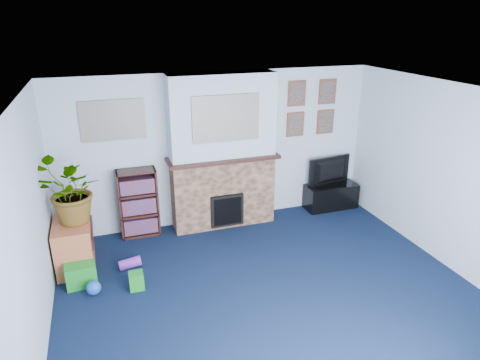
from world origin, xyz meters
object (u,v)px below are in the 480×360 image
object	(u,v)px
television	(332,171)
tv_stand	(331,196)
sideboard	(74,242)
bookshelf	(139,204)

from	to	relation	value
television	tv_stand	bearing A→B (deg)	81.75
television	sideboard	size ratio (longest dim) A/B	0.99
tv_stand	bookshelf	distance (m)	3.28
bookshelf	tv_stand	bearing A→B (deg)	-1.34
tv_stand	bookshelf	bearing A→B (deg)	178.66
tv_stand	television	bearing A→B (deg)	90.00
television	sideboard	distance (m)	4.24
sideboard	television	bearing A→B (deg)	7.53
bookshelf	sideboard	xyz separation A→B (m)	(-0.93, -0.61, -0.15)
tv_stand	sideboard	distance (m)	4.23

